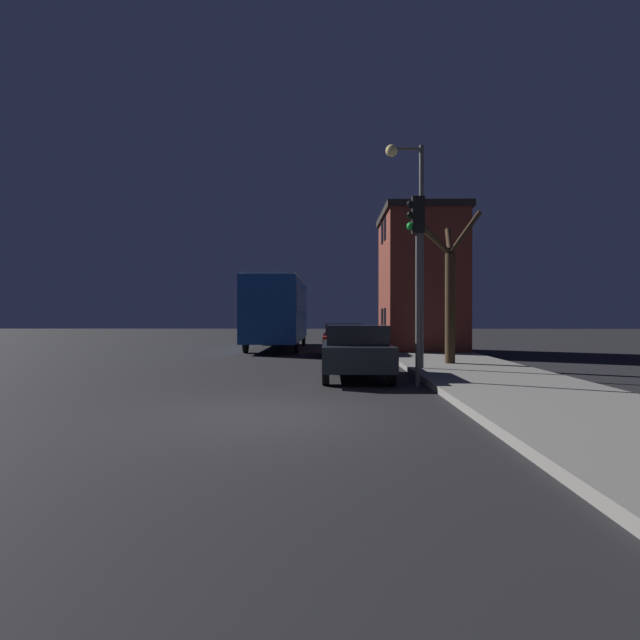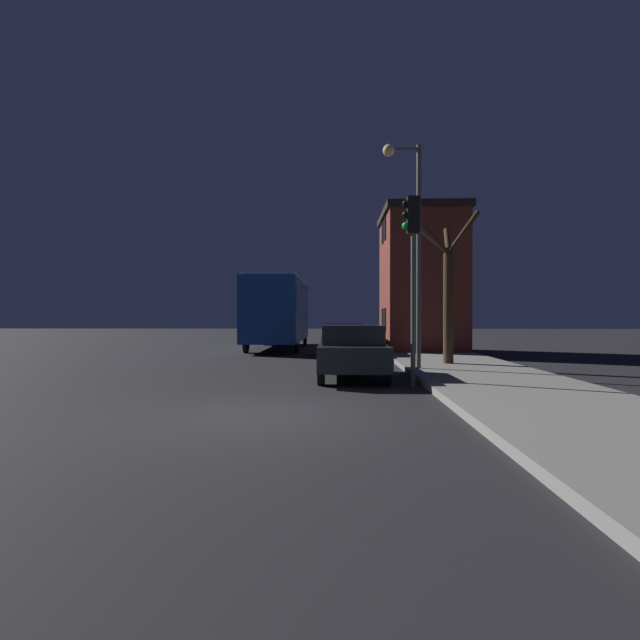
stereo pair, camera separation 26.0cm
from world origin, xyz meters
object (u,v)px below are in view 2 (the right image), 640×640
object	(u,v)px
car_mid_lane	(344,339)
bare_tree	(448,289)
traffic_light	(412,251)
car_near_lane	(352,350)
streetlamp	(410,225)
bus	(279,308)

from	to	relation	value
car_mid_lane	bare_tree	bearing A→B (deg)	-52.69
bare_tree	car_mid_lane	xyz separation A→B (m)	(-3.40, 4.46, -1.88)
bare_tree	car_mid_lane	distance (m)	5.92
traffic_light	car_mid_lane	bearing A→B (deg)	99.81
traffic_light	car_near_lane	xyz separation A→B (m)	(-1.42, 1.47, -2.54)
streetlamp	car_near_lane	bearing A→B (deg)	-143.06
car_near_lane	car_mid_lane	bearing A→B (deg)	90.93
traffic_light	streetlamp	bearing A→B (deg)	82.42
bus	car_mid_lane	world-z (taller)	bus
car_near_lane	car_mid_lane	size ratio (longest dim) A/B	0.89
streetlamp	car_mid_lane	xyz separation A→B (m)	(-1.91, 6.08, -3.75)
traffic_light	car_near_lane	world-z (taller)	traffic_light
streetlamp	car_mid_lane	world-z (taller)	streetlamp
streetlamp	traffic_light	world-z (taller)	streetlamp
car_mid_lane	streetlamp	bearing A→B (deg)	-72.55
streetlamp	car_near_lane	xyz separation A→B (m)	(-1.79, -1.35, -3.70)
traffic_light	bus	xyz separation A→B (m)	(-4.90, 14.20, -1.14)
traffic_light	car_mid_lane	xyz separation A→B (m)	(-1.54, 8.90, -2.59)
traffic_light	bus	distance (m)	15.06
traffic_light	bare_tree	distance (m)	4.86
traffic_light	car_near_lane	bearing A→B (deg)	134.04
traffic_light	car_near_lane	distance (m)	3.25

